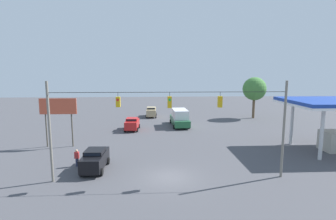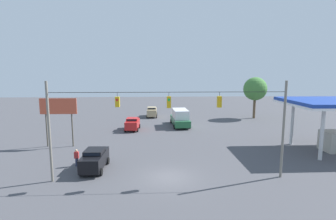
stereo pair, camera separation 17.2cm
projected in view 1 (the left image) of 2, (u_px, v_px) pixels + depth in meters
ground_plane at (169, 177)px, 21.80m from camera, size 140.00×140.00×0.00m
overhead_signal_span at (170, 121)px, 20.72m from camera, size 18.87×0.38×8.01m
box_truck_green_oncoming_deep at (180, 118)px, 42.07m from camera, size 2.88×6.94×2.73m
sedan_black_parked_shoulder at (95, 159)px, 23.34m from camera, size 2.03×4.35×1.87m
sedan_tan_withflow_deep at (151, 112)px, 50.70m from camera, size 2.07×4.27×1.90m
sedan_red_withflow_far at (132, 124)px, 39.22m from camera, size 2.17×4.03×1.84m
traffic_cone_nearest at (87, 167)px, 23.38m from camera, size 0.39×0.39×0.61m
traffic_cone_second at (92, 158)px, 25.63m from camera, size 0.39×0.39×0.61m
traffic_cone_third at (96, 151)px, 27.81m from camera, size 0.39×0.39×0.61m
roadside_billboard at (58, 111)px, 30.09m from camera, size 4.19×0.16×5.68m
pedestrian at (77, 158)px, 24.19m from camera, size 0.40×0.28×1.61m
tree_horizon_left at (254, 89)px, 48.67m from camera, size 4.31×4.31×7.68m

